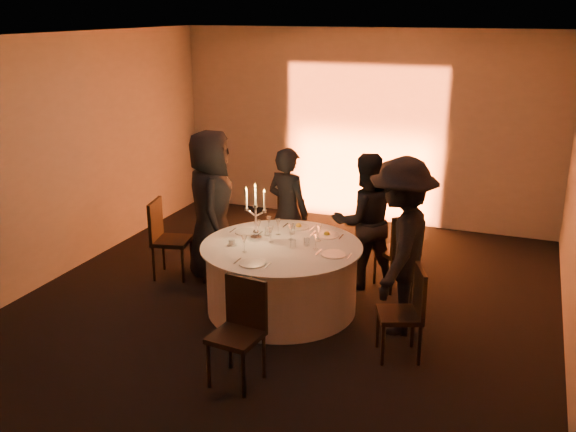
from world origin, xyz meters
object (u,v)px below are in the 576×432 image
(chair_right, at_px, (408,308))
(guest_back_right, at_px, (364,221))
(chair_back_right, at_px, (401,247))
(guest_back_left, at_px, (288,211))
(guest_left, at_px, (211,205))
(chair_left, at_px, (165,234))
(chair_back_left, at_px, (295,224))
(coffee_cup, at_px, (232,243))
(guest_right, at_px, (401,247))
(chair_front, at_px, (240,325))
(banquet_table, at_px, (282,277))
(candelabra, at_px, (256,219))

(chair_right, height_order, guest_back_right, guest_back_right)
(chair_back_right, xyz_separation_m, guest_back_left, (-1.46, 0.02, 0.27))
(chair_right, relative_size, guest_left, 0.49)
(chair_left, height_order, chair_back_left, chair_left)
(chair_right, relative_size, coffee_cup, 8.43)
(guest_back_right, bearing_deg, coffee_cup, 9.70)
(guest_left, distance_m, guest_back_left, 0.97)
(chair_left, relative_size, chair_back_left, 1.09)
(chair_back_right, relative_size, guest_right, 0.52)
(chair_back_left, bearing_deg, chair_front, 114.02)
(guest_back_left, bearing_deg, chair_front, 118.54)
(banquet_table, relative_size, guest_right, 0.96)
(guest_back_right, distance_m, candelabra, 1.37)
(chair_back_right, xyz_separation_m, guest_back_right, (-0.46, -0.02, 0.28))
(chair_left, distance_m, guest_back_left, 1.57)
(chair_left, distance_m, chair_back_left, 1.73)
(banquet_table, bearing_deg, guest_right, -0.50)
(guest_back_right, height_order, guest_right, guest_right)
(chair_back_right, height_order, guest_left, guest_left)
(guest_right, xyz_separation_m, coffee_cup, (-1.84, -0.18, -0.14))
(coffee_cup, bearing_deg, candelabra, 61.92)
(chair_back_right, bearing_deg, guest_right, 54.75)
(guest_left, bearing_deg, guest_back_right, -103.15)
(banquet_table, relative_size, guest_left, 0.95)
(guest_back_left, bearing_deg, guest_back_right, -165.19)
(chair_left, xyz_separation_m, chair_back_left, (1.34, 1.08, -0.05))
(guest_back_left, bearing_deg, banquet_table, 124.41)
(chair_left, xyz_separation_m, candelabra, (1.36, -0.24, 0.43))
(chair_left, bearing_deg, banquet_table, -114.11)
(chair_right, relative_size, guest_back_right, 0.56)
(chair_front, height_order, coffee_cup, chair_front)
(chair_right, height_order, coffee_cup, chair_right)
(guest_right, distance_m, coffee_cup, 1.85)
(chair_back_right, relative_size, chair_front, 1.01)
(guest_back_right, xyz_separation_m, candelabra, (-1.04, -0.88, 0.16))
(chair_back_right, relative_size, coffee_cup, 8.87)
(chair_back_right, relative_size, candelabra, 1.50)
(candelabra, bearing_deg, coffee_cup, -118.08)
(chair_left, bearing_deg, chair_right, -117.97)
(coffee_cup, bearing_deg, guest_back_left, 80.75)
(chair_back_right, bearing_deg, coffee_cup, -9.67)
(chair_left, relative_size, coffee_cup, 9.09)
(chair_front, height_order, guest_left, guest_left)
(chair_back_right, distance_m, guest_right, 1.10)
(guest_right, bearing_deg, candelabra, -94.48)
(chair_front, relative_size, guest_right, 0.52)
(chair_back_left, relative_size, candelabra, 1.42)
(guest_right, bearing_deg, chair_right, 20.17)
(candelabra, bearing_deg, chair_left, 169.88)
(chair_back_left, height_order, candelabra, candelabra)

